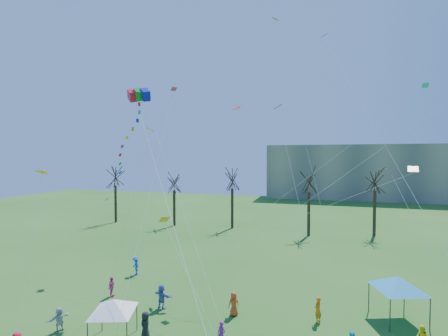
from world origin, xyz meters
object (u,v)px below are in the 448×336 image
(canopy_tent_white, at_px, (113,306))
(canopy_tent_blue, at_px, (398,283))
(distant_building, at_px, (378,172))
(big_box_kite, at_px, (128,153))

(canopy_tent_white, bearing_deg, canopy_tent_blue, 23.44)
(distant_building, distance_m, canopy_tent_white, 83.59)
(big_box_kite, relative_size, canopy_tent_blue, 4.71)
(distant_building, height_order, big_box_kite, big_box_kite)
(distant_building, xyz_separation_m, canopy_tent_white, (-29.37, -78.09, -5.23))
(distant_building, height_order, canopy_tent_blue, distant_building)
(big_box_kite, height_order, canopy_tent_white, big_box_kite)
(distant_building, relative_size, canopy_tent_white, 17.56)
(big_box_kite, bearing_deg, canopy_tent_blue, 17.02)
(distant_building, bearing_deg, canopy_tent_white, -110.61)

